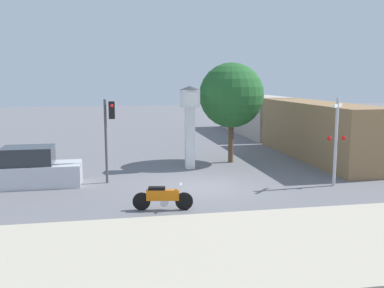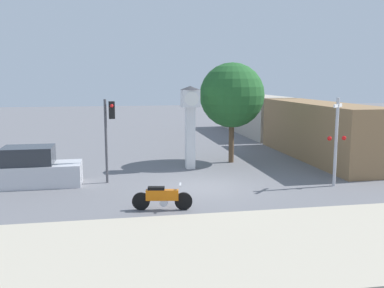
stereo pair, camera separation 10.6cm
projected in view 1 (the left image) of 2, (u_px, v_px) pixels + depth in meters
ground_plane at (203, 187)px, 19.16m from camera, size 120.00×120.00×0.00m
sidewalk_strip at (254, 245)px, 12.37m from camera, size 36.00×6.00×0.10m
motorcycle at (163, 197)px, 15.79m from camera, size 2.22×0.61×0.99m
clock_tower at (190, 114)px, 22.82m from camera, size 1.10×1.10×4.44m
freight_train at (279, 121)px, 32.06m from camera, size 2.80×24.32×3.40m
traffic_light at (109, 126)px, 19.62m from camera, size 0.50×0.35×3.90m
railroad_crossing_signal at (336, 138)px, 19.12m from camera, size 0.90×0.82×3.99m
street_tree at (231, 95)px, 24.38m from camera, size 3.70×3.70×5.75m
parked_car at (32, 170)px, 19.33m from camera, size 4.21×1.83×1.80m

